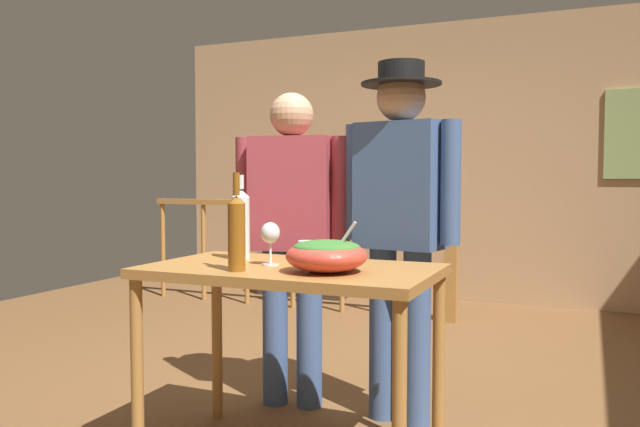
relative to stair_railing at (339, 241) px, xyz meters
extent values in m
plane|color=brown|center=(0.82, -2.03, -0.62)|extent=(7.87, 7.87, 0.00)
cube|color=tan|center=(0.82, 1.00, 0.69)|extent=(5.85, 0.10, 2.63)
cylinder|color=#9E6B33|center=(-1.85, 0.00, -0.17)|extent=(0.04, 0.04, 0.91)
cylinder|color=#9E6B33|center=(-1.38, 0.00, -0.17)|extent=(0.04, 0.04, 0.91)
cylinder|color=#9E6B33|center=(-0.91, 0.00, -0.17)|extent=(0.04, 0.04, 0.91)
cylinder|color=#9E6B33|center=(-0.44, 0.00, -0.17)|extent=(0.04, 0.04, 0.91)
cylinder|color=#9E6B33|center=(0.03, 0.00, -0.17)|extent=(0.04, 0.04, 0.91)
cylinder|color=#9E6B33|center=(0.50, 0.00, -0.17)|extent=(0.04, 0.04, 0.91)
cylinder|color=#9E6B33|center=(0.98, 0.00, -0.17)|extent=(0.04, 0.04, 0.91)
cube|color=#9E6B33|center=(-0.44, 0.00, 0.32)|extent=(2.91, 0.07, 0.05)
cube|color=#9E6B33|center=(0.98, 0.00, -0.12)|extent=(0.10, 0.10, 1.01)
cube|color=#38281E|center=(-0.61, 0.65, -0.41)|extent=(0.90, 0.40, 0.42)
cube|color=black|center=(-0.61, 0.65, -0.20)|extent=(0.20, 0.12, 0.02)
cylinder|color=black|center=(-0.61, 0.65, -0.15)|extent=(0.03, 0.03, 0.08)
cube|color=black|center=(-0.61, 0.62, 0.08)|extent=(0.64, 0.06, 0.37)
cube|color=black|center=(-0.61, 0.59, 0.08)|extent=(0.59, 0.01, 0.33)
cube|color=#9E6B33|center=(0.89, -2.79, 0.16)|extent=(1.16, 0.66, 0.04)
cylinder|color=#9E6B33|center=(0.36, -3.08, -0.24)|extent=(0.05, 0.05, 0.77)
cylinder|color=#9E6B33|center=(1.43, -3.08, -0.24)|extent=(0.05, 0.05, 0.77)
cylinder|color=#9E6B33|center=(0.36, -2.50, -0.24)|extent=(0.05, 0.05, 0.77)
cylinder|color=#9E6B33|center=(1.43, -2.50, -0.24)|extent=(0.05, 0.05, 0.77)
ellipsoid|color=#CC3D2D|center=(1.09, -2.88, 0.25)|extent=(0.31, 0.31, 0.12)
ellipsoid|color=#38702D|center=(1.09, -2.88, 0.28)|extent=(0.25, 0.25, 0.06)
cylinder|color=silver|center=(1.15, -2.88, 0.30)|extent=(0.12, 0.01, 0.16)
cylinder|color=silver|center=(0.80, -2.79, 0.19)|extent=(0.07, 0.07, 0.01)
cylinder|color=silver|center=(0.80, -2.79, 0.24)|extent=(0.01, 0.01, 0.09)
ellipsoid|color=silver|center=(0.80, -2.79, 0.32)|extent=(0.08, 0.08, 0.09)
cylinder|color=brown|center=(0.76, -2.99, 0.31)|extent=(0.07, 0.07, 0.26)
cone|color=brown|center=(0.76, -2.99, 0.46)|extent=(0.07, 0.07, 0.03)
cylinder|color=brown|center=(0.76, -2.99, 0.52)|extent=(0.03, 0.03, 0.09)
cylinder|color=silver|center=(0.60, -2.68, 0.32)|extent=(0.08, 0.08, 0.27)
cone|color=silver|center=(0.60, -2.68, 0.47)|extent=(0.08, 0.08, 0.03)
cylinder|color=silver|center=(0.60, -2.68, 0.52)|extent=(0.03, 0.03, 0.06)
cylinder|color=white|center=(0.86, -2.57, 0.23)|extent=(0.08, 0.08, 0.08)
torus|color=white|center=(0.91, -2.57, 0.23)|extent=(0.05, 0.01, 0.05)
cylinder|color=#3D5684|center=(0.70, -2.18, -0.22)|extent=(0.13, 0.13, 0.80)
cylinder|color=#3D5684|center=(0.52, -2.21, -0.22)|extent=(0.13, 0.13, 0.80)
cube|color=#9E3842|center=(0.61, -2.19, 0.46)|extent=(0.44, 0.29, 0.57)
cylinder|color=#9E3842|center=(0.86, -2.15, 0.48)|extent=(0.09, 0.09, 0.54)
cylinder|color=#9E3842|center=(0.36, -2.24, 0.48)|extent=(0.09, 0.09, 0.54)
sphere|color=tan|center=(0.61, -2.19, 0.86)|extent=(0.22, 0.22, 0.22)
cylinder|color=#3D5684|center=(1.26, -2.21, -0.21)|extent=(0.13, 0.13, 0.83)
cylinder|color=#3D5684|center=(1.09, -2.18, -0.21)|extent=(0.13, 0.13, 0.83)
cube|color=#3D5684|center=(1.18, -2.19, 0.50)|extent=(0.43, 0.29, 0.59)
cylinder|color=#3D5684|center=(1.42, -2.24, 0.52)|extent=(0.09, 0.09, 0.56)
cylinder|color=#3D5684|center=(0.93, -2.15, 0.52)|extent=(0.09, 0.09, 0.56)
sphere|color=tan|center=(1.18, -2.19, 0.91)|extent=(0.23, 0.23, 0.23)
cylinder|color=black|center=(1.18, -2.19, 0.98)|extent=(0.37, 0.37, 0.01)
cylinder|color=black|center=(1.18, -2.19, 1.03)|extent=(0.22, 0.22, 0.10)
camera|label=1|loc=(2.00, -5.06, 0.54)|focal=35.45mm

